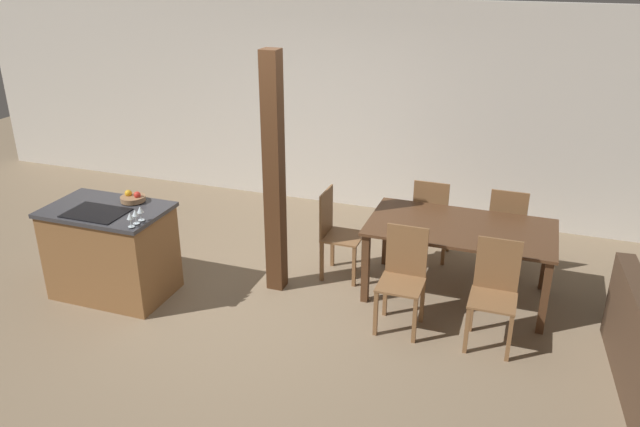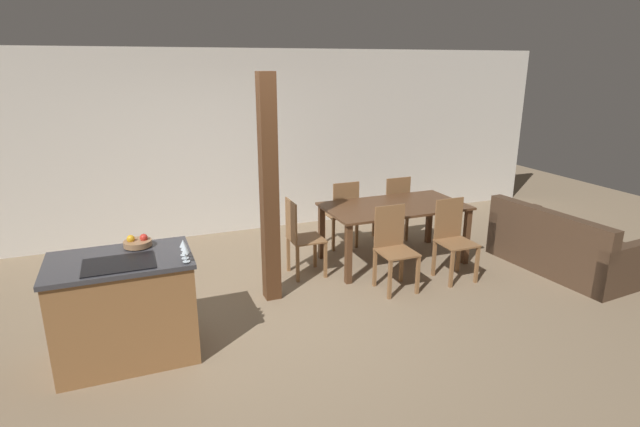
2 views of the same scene
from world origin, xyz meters
name	(u,v)px [view 1 (image 1 of 2)]	position (x,y,z in m)	size (l,w,h in m)	color
ground_plane	(257,300)	(0.00, 0.00, 0.00)	(16.00, 16.00, 0.00)	#847056
wall_back	(343,106)	(0.00, 2.77, 1.35)	(11.20, 0.08, 2.70)	silver
kitchen_island	(112,251)	(-1.42, -0.33, 0.47)	(1.17, 0.76, 0.94)	olive
fruit_bowl	(133,198)	(-1.26, -0.10, 0.97)	(0.24, 0.24, 0.11)	#99704C
wine_glass_near	(130,217)	(-0.90, -0.63, 1.04)	(0.06, 0.06, 0.14)	silver
wine_glass_middle	(135,213)	(-0.90, -0.56, 1.04)	(0.06, 0.06, 0.14)	silver
wine_glass_far	(140,210)	(-0.90, -0.48, 1.04)	(0.06, 0.06, 0.14)	silver
dining_table	(460,235)	(1.85, 0.78, 0.66)	(1.79, 0.98, 0.76)	#51331E
dining_chair_near_left	(403,277)	(1.45, 0.07, 0.50)	(0.40, 0.40, 0.96)	brown
dining_chair_near_right	(494,292)	(2.25, 0.07, 0.50)	(0.40, 0.40, 0.96)	brown
dining_chair_far_left	(431,217)	(1.45, 1.49, 0.50)	(0.40, 0.40, 0.96)	brown
dining_chair_far_right	(506,228)	(2.25, 1.49, 0.50)	(0.40, 0.40, 0.96)	brown
dining_chair_head_end	(336,232)	(0.58, 0.78, 0.50)	(0.40, 0.40, 0.96)	brown
timber_post	(274,177)	(0.08, 0.34, 1.21)	(0.17, 0.17, 2.42)	#4C2D19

